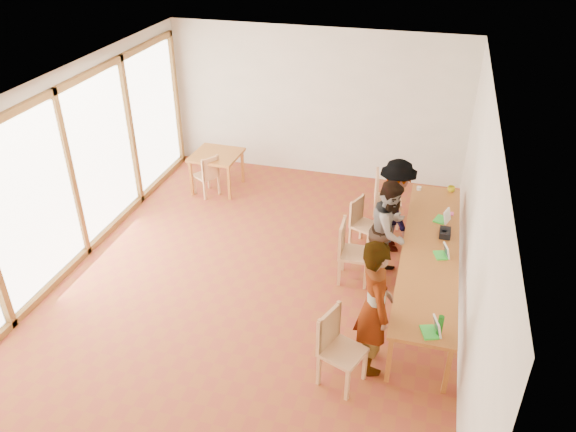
% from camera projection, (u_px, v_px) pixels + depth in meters
% --- Properties ---
extents(ground, '(8.00, 8.00, 0.00)m').
position_uv_depth(ground, '(257.00, 281.00, 8.63)').
color(ground, '#943A23').
rests_on(ground, ground).
extents(wall_back, '(6.00, 0.10, 3.00)m').
position_uv_depth(wall_back, '(316.00, 104.00, 11.19)').
color(wall_back, beige).
rests_on(wall_back, ground).
extents(wall_front, '(6.00, 0.10, 3.00)m').
position_uv_depth(wall_front, '(100.00, 423.00, 4.55)').
color(wall_front, beige).
rests_on(wall_front, ground).
extents(wall_right, '(0.10, 8.00, 3.00)m').
position_uv_depth(wall_right, '(476.00, 225.00, 7.19)').
color(wall_right, beige).
rests_on(wall_right, ground).
extents(window_wall, '(0.10, 8.00, 3.00)m').
position_uv_depth(window_wall, '(69.00, 172.00, 8.54)').
color(window_wall, white).
rests_on(window_wall, ground).
extents(ceiling, '(6.00, 8.00, 0.04)m').
position_uv_depth(ceiling, '(250.00, 90.00, 7.10)').
color(ceiling, white).
rests_on(ceiling, wall_back).
extents(communal_table, '(0.80, 4.00, 0.75)m').
position_uv_depth(communal_table, '(430.00, 252.00, 8.08)').
color(communal_table, '#AF6A27').
rests_on(communal_table, ground).
extents(side_table, '(0.90, 0.90, 0.75)m').
position_uv_depth(side_table, '(216.00, 158.00, 10.96)').
color(side_table, '#AF6A27').
rests_on(side_table, ground).
extents(chair_near, '(0.61, 0.61, 0.54)m').
position_uv_depth(chair_near, '(336.00, 340.00, 6.64)').
color(chair_near, tan).
rests_on(chair_near, ground).
extents(chair_mid, '(0.47, 0.47, 0.53)m').
position_uv_depth(chair_mid, '(348.00, 245.00, 8.40)').
color(chair_mid, tan).
rests_on(chair_mid, ground).
extents(chair_far, '(0.53, 0.53, 0.46)m').
position_uv_depth(chair_far, '(361.00, 218.00, 9.25)').
color(chair_far, tan).
rests_on(chair_far, ground).
extents(chair_empty, '(0.53, 0.53, 0.53)m').
position_uv_depth(chair_empty, '(382.00, 193.00, 9.82)').
color(chair_empty, tan).
rests_on(chair_empty, ground).
extents(chair_spare, '(0.54, 0.54, 0.45)m').
position_uv_depth(chair_spare, '(208.00, 172.00, 10.77)').
color(chair_spare, tan).
rests_on(chair_spare, ground).
extents(person_near, '(0.65, 0.79, 1.84)m').
position_uv_depth(person_near, '(374.00, 307.00, 6.69)').
color(person_near, gray).
rests_on(person_near, ground).
extents(person_mid, '(0.85, 0.95, 1.62)m').
position_uv_depth(person_mid, '(390.00, 230.00, 8.38)').
color(person_mid, gray).
rests_on(person_mid, ground).
extents(person_far, '(0.93, 1.18, 1.60)m').
position_uv_depth(person_far, '(395.00, 206.00, 9.04)').
color(person_far, gray).
rests_on(person_far, ground).
extents(laptop_near, '(0.27, 0.29, 0.20)m').
position_uv_depth(laptop_near, '(433.00, 329.00, 6.52)').
color(laptop_near, '#36DA3C').
rests_on(laptop_near, communal_table).
extents(laptop_mid, '(0.24, 0.26, 0.18)m').
position_uv_depth(laptop_mid, '(443.00, 253.00, 7.88)').
color(laptop_mid, '#36DA3C').
rests_on(laptop_mid, communal_table).
extents(laptop_far, '(0.27, 0.29, 0.21)m').
position_uv_depth(laptop_far, '(444.00, 218.00, 8.71)').
color(laptop_far, '#36DA3C').
rests_on(laptop_far, communal_table).
extents(yellow_mug, '(0.15, 0.15, 0.10)m').
position_uv_depth(yellow_mug, '(451.00, 189.00, 9.54)').
color(yellow_mug, gold).
rests_on(yellow_mug, communal_table).
extents(green_bottle, '(0.07, 0.07, 0.28)m').
position_uv_depth(green_bottle, '(440.00, 326.00, 6.45)').
color(green_bottle, '#146514').
rests_on(green_bottle, communal_table).
extents(clear_glass, '(0.07, 0.07, 0.09)m').
position_uv_depth(clear_glass, '(444.00, 234.00, 8.33)').
color(clear_glass, silver).
rests_on(clear_glass, communal_table).
extents(condiment_cup, '(0.08, 0.08, 0.06)m').
position_uv_depth(condiment_cup, '(419.00, 188.00, 9.61)').
color(condiment_cup, white).
rests_on(condiment_cup, communal_table).
extents(pink_phone, '(0.05, 0.10, 0.01)m').
position_uv_depth(pink_phone, '(452.00, 214.00, 8.91)').
color(pink_phone, '#DC4A99').
rests_on(pink_phone, communal_table).
extents(black_pouch, '(0.16, 0.26, 0.09)m').
position_uv_depth(black_pouch, '(445.00, 233.00, 8.35)').
color(black_pouch, black).
rests_on(black_pouch, communal_table).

